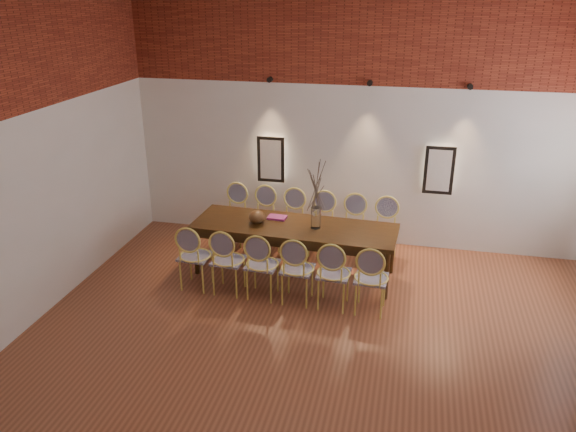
% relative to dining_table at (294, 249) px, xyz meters
% --- Properties ---
extents(floor, '(7.00, 7.00, 0.02)m').
position_rel_dining_table_xyz_m(floor, '(0.64, -2.16, -0.39)').
color(floor, brown).
rests_on(floor, ground).
extents(wall_back, '(7.00, 0.10, 4.00)m').
position_rel_dining_table_xyz_m(wall_back, '(0.64, 1.39, 1.62)').
color(wall_back, silver).
rests_on(wall_back, ground).
extents(brick_band_back, '(7.00, 0.02, 1.50)m').
position_rel_dining_table_xyz_m(brick_band_back, '(0.64, 1.32, 2.88)').
color(brick_band_back, maroon).
rests_on(brick_band_back, ground).
extents(brick_band_front, '(7.00, 0.02, 1.50)m').
position_rel_dining_table_xyz_m(brick_band_front, '(0.64, -5.64, 2.88)').
color(brick_band_front, maroon).
rests_on(brick_band_front, ground).
extents(niche_left, '(0.36, 0.06, 0.66)m').
position_rel_dining_table_xyz_m(niche_left, '(-0.66, 1.29, 0.93)').
color(niche_left, '#FFEAC6').
rests_on(niche_left, wall_back).
extents(niche_right, '(0.36, 0.06, 0.66)m').
position_rel_dining_table_xyz_m(niche_right, '(1.94, 1.29, 0.93)').
color(niche_right, '#FFEAC6').
rests_on(niche_right, wall_back).
extents(spot_fixture_left, '(0.08, 0.10, 0.08)m').
position_rel_dining_table_xyz_m(spot_fixture_left, '(-0.66, 1.26, 2.17)').
color(spot_fixture_left, black).
rests_on(spot_fixture_left, wall_back).
extents(spot_fixture_mid, '(0.08, 0.10, 0.08)m').
position_rel_dining_table_xyz_m(spot_fixture_mid, '(0.84, 1.26, 2.17)').
color(spot_fixture_mid, black).
rests_on(spot_fixture_mid, wall_back).
extents(spot_fixture_right, '(0.08, 0.10, 0.08)m').
position_rel_dining_table_xyz_m(spot_fixture_right, '(2.24, 1.26, 2.17)').
color(spot_fixture_right, black).
rests_on(spot_fixture_right, wall_back).
extents(dining_table, '(2.89, 1.04, 0.75)m').
position_rel_dining_table_xyz_m(dining_table, '(0.00, 0.00, 0.00)').
color(dining_table, '#361F0B').
rests_on(dining_table, floor).
extents(chair_near_a, '(0.46, 0.46, 0.94)m').
position_rel_dining_table_xyz_m(chair_near_a, '(-1.22, -0.69, 0.09)').
color(chair_near_a, '#E9D561').
rests_on(chair_near_a, floor).
extents(chair_near_b, '(0.46, 0.46, 0.94)m').
position_rel_dining_table_xyz_m(chair_near_b, '(-0.75, -0.71, 0.09)').
color(chair_near_b, '#E9D561').
rests_on(chair_near_b, floor).
extents(chair_near_c, '(0.46, 0.46, 0.94)m').
position_rel_dining_table_xyz_m(chair_near_c, '(-0.27, -0.73, 0.09)').
color(chair_near_c, '#E9D561').
rests_on(chair_near_c, floor).
extents(chair_near_d, '(0.46, 0.46, 0.94)m').
position_rel_dining_table_xyz_m(chair_near_d, '(0.20, -0.75, 0.09)').
color(chair_near_d, '#E9D561').
rests_on(chair_near_d, floor).
extents(chair_near_e, '(0.46, 0.46, 0.94)m').
position_rel_dining_table_xyz_m(chair_near_e, '(0.68, -0.77, 0.09)').
color(chair_near_e, '#E9D561').
rests_on(chair_near_e, floor).
extents(chair_near_f, '(0.46, 0.46, 0.94)m').
position_rel_dining_table_xyz_m(chair_near_f, '(1.16, -0.79, 0.09)').
color(chair_near_f, '#E9D561').
rests_on(chair_near_f, floor).
extents(chair_far_a, '(0.46, 0.46, 0.94)m').
position_rel_dining_table_xyz_m(chair_far_a, '(-1.16, 0.79, 0.09)').
color(chair_far_a, '#E9D561').
rests_on(chair_far_a, floor).
extents(chair_far_b, '(0.46, 0.46, 0.94)m').
position_rel_dining_table_xyz_m(chair_far_b, '(-0.68, 0.77, 0.09)').
color(chair_far_b, '#E9D561').
rests_on(chair_far_b, floor).
extents(chair_far_c, '(0.46, 0.46, 0.94)m').
position_rel_dining_table_xyz_m(chair_far_c, '(-0.20, 0.75, 0.09)').
color(chair_far_c, '#E9D561').
rests_on(chair_far_c, floor).
extents(chair_far_d, '(0.46, 0.46, 0.94)m').
position_rel_dining_table_xyz_m(chair_far_d, '(0.27, 0.73, 0.09)').
color(chair_far_d, '#E9D561').
rests_on(chair_far_d, floor).
extents(chair_far_e, '(0.46, 0.46, 0.94)m').
position_rel_dining_table_xyz_m(chair_far_e, '(0.75, 0.71, 0.09)').
color(chair_far_e, '#E9D561').
rests_on(chair_far_e, floor).
extents(chair_far_f, '(0.46, 0.46, 0.94)m').
position_rel_dining_table_xyz_m(chair_far_f, '(1.22, 0.69, 0.09)').
color(chair_far_f, '#E9D561').
rests_on(chair_far_f, floor).
extents(vase, '(0.14, 0.14, 0.30)m').
position_rel_dining_table_xyz_m(vase, '(0.31, -0.01, 0.53)').
color(vase, silver).
rests_on(vase, dining_table).
extents(dried_branches, '(0.50, 0.50, 0.70)m').
position_rel_dining_table_xyz_m(dried_branches, '(0.31, -0.01, 0.98)').
color(dried_branches, '#473A2C').
rests_on(dried_branches, vase).
extents(bowl, '(0.24, 0.24, 0.18)m').
position_rel_dining_table_xyz_m(bowl, '(-0.53, -0.03, 0.46)').
color(bowl, brown).
rests_on(bowl, dining_table).
extents(book, '(0.27, 0.19, 0.03)m').
position_rel_dining_table_xyz_m(book, '(-0.30, 0.19, 0.39)').
color(book, '#942979').
rests_on(book, dining_table).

